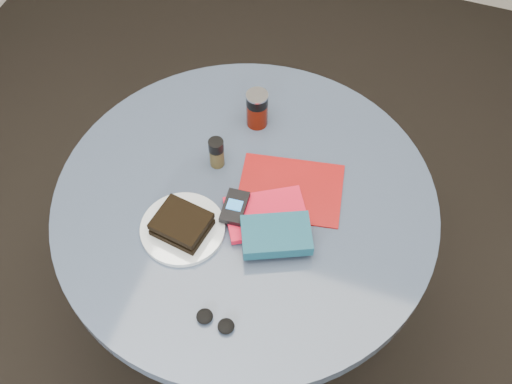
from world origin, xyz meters
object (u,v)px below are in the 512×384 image
(magazine, at_px, (290,190))
(headphones, at_px, (215,321))
(plate, at_px, (183,229))
(red_book, at_px, (266,214))
(soda_can, at_px, (257,109))
(novel, at_px, (276,235))
(mp3_player, at_px, (235,207))
(pepper_grinder, at_px, (217,153))
(sandwich, at_px, (182,224))
(table, at_px, (246,233))

(magazine, xyz_separation_m, headphones, (-0.05, -0.41, 0.01))
(plate, distance_m, red_book, 0.21)
(soda_can, bearing_deg, novel, -63.93)
(soda_can, bearing_deg, mp3_player, -81.19)
(pepper_grinder, xyz_separation_m, red_book, (0.18, -0.12, -0.03))
(sandwich, bearing_deg, pepper_grinder, 89.19)
(sandwich, bearing_deg, mp3_player, 42.46)
(red_book, bearing_deg, soda_can, 83.14)
(sandwich, xyz_separation_m, red_book, (0.18, 0.11, -0.02))
(sandwich, height_order, magazine, sandwich)
(sandwich, xyz_separation_m, soda_can, (0.06, 0.40, 0.02))
(novel, relative_size, mp3_player, 1.65)
(red_book, bearing_deg, magazine, 41.55)
(sandwich, bearing_deg, plate, 116.67)
(sandwich, bearing_deg, magazine, 44.32)
(table, xyz_separation_m, mp3_player, (-0.01, -0.05, 0.19))
(plate, relative_size, mp3_player, 2.08)
(soda_can, distance_m, mp3_player, 0.31)
(mp3_player, bearing_deg, headphones, -78.11)
(plate, xyz_separation_m, mp3_player, (0.11, 0.09, 0.02))
(plate, xyz_separation_m, novel, (0.23, 0.04, 0.03))
(table, height_order, sandwich, sandwich)
(sandwich, relative_size, red_book, 0.71)
(novel, distance_m, mp3_player, 0.14)
(table, relative_size, magazine, 3.73)
(novel, xyz_separation_m, mp3_player, (-0.13, 0.05, -0.01))
(soda_can, bearing_deg, plate, -98.35)
(magazine, xyz_separation_m, mp3_player, (-0.11, -0.12, 0.03))
(plate, distance_m, pepper_grinder, 0.23)
(pepper_grinder, bearing_deg, sandwich, -90.81)
(headphones, bearing_deg, red_book, 86.95)
(table, relative_size, plate, 4.71)
(soda_can, height_order, mp3_player, soda_can)
(pepper_grinder, distance_m, novel, 0.29)
(table, bearing_deg, novel, -39.60)
(soda_can, relative_size, novel, 0.68)
(table, height_order, red_book, red_book)
(pepper_grinder, height_order, mp3_player, pepper_grinder)
(headphones, bearing_deg, table, 98.62)
(soda_can, distance_m, red_book, 0.32)
(red_book, xyz_separation_m, headphones, (-0.02, -0.31, -0.00))
(table, height_order, plate, plate)
(novel, xyz_separation_m, headphones, (-0.06, -0.25, -0.03))
(sandwich, distance_m, headphones, 0.26)
(table, xyz_separation_m, novel, (0.12, -0.10, 0.20))
(novel, height_order, mp3_player, novel)
(soda_can, distance_m, pepper_grinder, 0.18)
(pepper_grinder, relative_size, headphones, 0.95)
(sandwich, height_order, soda_can, soda_can)
(plate, height_order, mp3_player, mp3_player)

